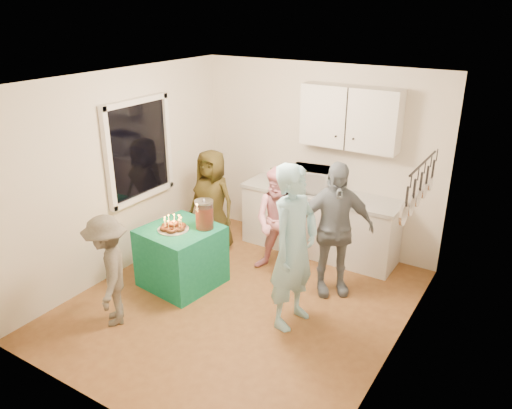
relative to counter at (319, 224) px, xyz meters
The scene contains 19 objects.
floor 1.76m from the counter, 96.71° to the right, with size 4.00×4.00×0.00m, color brown.
ceiling 2.76m from the counter, 96.71° to the right, with size 4.00×4.00×0.00m, color white.
back_wall 0.94m from the counter, 123.69° to the left, with size 3.60×3.60×0.00m, color silver.
left_wall 2.77m from the counter, 139.64° to the right, with size 4.00×4.00×0.00m, color silver.
right_wall 2.49m from the counter, 46.74° to the right, with size 4.00×4.00×0.00m, color silver.
window_night 2.66m from the counter, 144.60° to the right, with size 0.04×1.00×1.20m, color black.
counter is the anchor object (origin of this frame).
countertop 0.46m from the counter, 90.00° to the right, with size 2.24×0.62×0.05m, color beige.
upper_cabinet 1.56m from the counter, 26.57° to the left, with size 1.30×0.30×0.80m, color white.
pot_rack 2.16m from the counter, 33.34° to the right, with size 0.12×1.00×0.60m, color black.
microwave 0.66m from the counter, behind, with size 0.58×0.40×0.32m, color white.
party_table 2.01m from the counter, 122.62° to the right, with size 0.85×0.85×0.76m, color #127B50.
donut_cake 2.14m from the counter, 122.63° to the right, with size 0.38×0.38×0.18m, color #381C0C, non-canonical shape.
punch_jar 1.80m from the counter, 118.84° to the right, with size 0.22×0.22×0.34m, color red.
man_birthday 1.82m from the counter, 74.06° to the right, with size 0.67×0.44×1.84m, color #9DD6E5.
woman_back_left 1.53m from the counter, 152.02° to the right, with size 0.72×0.47×1.48m, color brown.
woman_back_center 0.86m from the counter, 103.42° to the right, with size 0.70×0.54×1.44m, color pink.
woman_back_right 1.12m from the counter, 56.34° to the right, with size 0.98×0.41×1.67m, color black.
child_near_left 3.00m from the counter, 113.84° to the right, with size 0.82×0.47×1.27m, color #524B41.
Camera 1 is at (2.83, -4.20, 3.33)m, focal length 35.00 mm.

